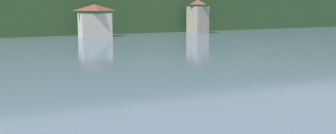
# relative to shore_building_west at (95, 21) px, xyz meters

# --- Properties ---
(shore_building_west) EXTENTS (6.92, 4.10, 7.04)m
(shore_building_west) POSITION_rel_shore_building_west_xyz_m (0.00, 0.00, 0.00)
(shore_building_west) COLOR beige
(shore_building_west) RESTS_ON ground_plane
(shore_building_westcentral) EXTENTS (3.45, 5.77, 8.12)m
(shore_building_westcentral) POSITION_rel_shore_building_west_xyz_m (26.17, 0.80, 0.53)
(shore_building_westcentral) COLOR gray
(shore_building_westcentral) RESTS_ON ground_plane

